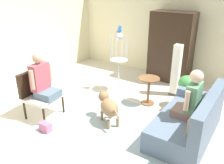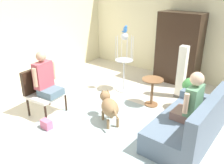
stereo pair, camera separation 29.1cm
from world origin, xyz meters
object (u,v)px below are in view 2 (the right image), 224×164
(couch, at_px, (191,125))
(column_lamp, at_px, (182,73))
(handbag, at_px, (47,124))
(parrot, at_px, (125,29))
(dog, at_px, (109,106))
(potted_plant, at_px, (191,91))
(round_end_table, at_px, (152,89))
(person_on_couch, at_px, (191,101))
(person_on_armchair, at_px, (45,78))
(armchair, at_px, (41,88))
(armoire_cabinet, at_px, (179,48))
(bird_cage_stand, at_px, (124,60))

(couch, height_order, column_lamp, column_lamp)
(couch, distance_m, column_lamp, 1.76)
(handbag, bearing_deg, parrot, 86.45)
(dog, bearing_deg, potted_plant, 54.98)
(dog, relative_size, potted_plant, 1.00)
(column_lamp, bearing_deg, round_end_table, -111.60)
(person_on_couch, height_order, potted_plant, person_on_couch)
(person_on_armchair, relative_size, potted_plant, 1.21)
(dog, distance_m, column_lamp, 2.05)
(person_on_couch, distance_m, round_end_table, 1.39)
(couch, height_order, dog, couch)
(person_on_couch, bearing_deg, armchair, -160.94)
(potted_plant, bearing_deg, couch, -67.83)
(handbag, bearing_deg, person_on_couch, 31.08)
(person_on_armchair, xyz_separation_m, round_end_table, (1.50, 1.68, -0.41))
(dog, xyz_separation_m, parrot, (-0.64, 1.40, 1.21))
(round_end_table, xyz_separation_m, parrot, (-0.94, 0.26, 1.17))
(person_on_couch, relative_size, dog, 1.19)
(dog, distance_m, armoire_cabinet, 2.88)
(armchair, relative_size, person_on_couch, 1.10)
(person_on_couch, distance_m, parrot, 2.42)
(round_end_table, bearing_deg, person_on_couch, -33.10)
(round_end_table, bearing_deg, armoire_cabinet, 95.96)
(column_lamp, bearing_deg, dog, -107.55)
(column_lamp, bearing_deg, couch, -60.58)
(round_end_table, relative_size, handbag, 2.97)
(armchair, xyz_separation_m, person_on_couch, (2.79, 0.96, 0.21))
(parrot, height_order, potted_plant, parrot)
(person_on_couch, relative_size, parrot, 5.02)
(person_on_armchair, xyz_separation_m, handbag, (0.42, -0.38, -0.72))
(round_end_table, relative_size, parrot, 3.66)
(couch, bearing_deg, potted_plant, 112.17)
(armoire_cabinet, bearing_deg, parrot, -118.49)
(bird_cage_stand, bearing_deg, armchair, -109.93)
(couch, height_order, person_on_couch, person_on_couch)
(person_on_armchair, distance_m, handbag, 0.92)
(armchair, xyz_separation_m, parrot, (0.72, 1.95, 1.01))
(round_end_table, bearing_deg, column_lamp, 68.40)
(potted_plant, height_order, handbag, potted_plant)
(person_on_armchair, distance_m, round_end_table, 2.29)
(armchair, bearing_deg, person_on_couch, 19.06)
(person_on_couch, relative_size, potted_plant, 1.19)
(handbag, bearing_deg, bird_cage_stand, 86.87)
(armchair, height_order, dog, armchair)
(handbag, bearing_deg, column_lamp, 63.87)
(person_on_couch, bearing_deg, parrot, 154.44)
(armoire_cabinet, bearing_deg, handbag, -103.73)
(couch, distance_m, potted_plant, 1.13)
(dog, distance_m, parrot, 1.96)
(person_on_armchair, distance_m, bird_cage_stand, 2.01)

